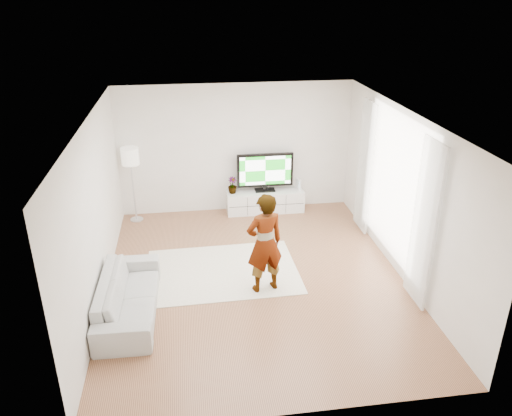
{
  "coord_description": "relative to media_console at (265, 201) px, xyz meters",
  "views": [
    {
      "loc": [
        -1.03,
        -7.26,
        4.61
      ],
      "look_at": [
        0.07,
        0.4,
        1.15
      ],
      "focal_mm": 35.0,
      "sensor_mm": 36.0,
      "label": 1
    }
  ],
  "objects": [
    {
      "name": "game_console",
      "position": [
        0.74,
        -0.0,
        0.36
      ],
      "size": [
        0.09,
        0.19,
        0.24
      ],
      "rotation": [
        0.0,
        0.0,
        0.19
      ],
      "color": "white",
      "rests_on": "media_console"
    },
    {
      "name": "wall_right",
      "position": [
        1.89,
        -2.76,
        1.16
      ],
      "size": [
        0.02,
        6.0,
        2.8
      ],
      "primitive_type": "cube",
      "color": "white",
      "rests_on": "floor"
    },
    {
      "name": "television",
      "position": [
        -0.0,
        0.03,
        0.7
      ],
      "size": [
        1.22,
        0.24,
        0.85
      ],
      "color": "black",
      "rests_on": "media_console"
    },
    {
      "name": "floor_lamp",
      "position": [
        -2.81,
        -0.06,
        1.12
      ],
      "size": [
        0.36,
        0.36,
        1.61
      ],
      "color": "silver",
      "rests_on": "floor"
    },
    {
      "name": "floor",
      "position": [
        -0.61,
        -2.76,
        -0.24
      ],
      "size": [
        6.0,
        6.0,
        0.0
      ],
      "primitive_type": "plane",
      "color": "#AC724D",
      "rests_on": "ground"
    },
    {
      "name": "curtain_near",
      "position": [
        1.79,
        -3.76,
        1.11
      ],
      "size": [
        0.04,
        0.7,
        2.6
      ],
      "primitive_type": "cube",
      "color": "white",
      "rests_on": "floor"
    },
    {
      "name": "media_console",
      "position": [
        0.0,
        0.0,
        0.0
      ],
      "size": [
        1.69,
        0.48,
        0.48
      ],
      "color": "white",
      "rests_on": "floor"
    },
    {
      "name": "curtain_far",
      "position": [
        1.79,
        -1.16,
        1.11
      ],
      "size": [
        0.04,
        0.7,
        2.6
      ],
      "primitive_type": "cube",
      "color": "white",
      "rests_on": "floor"
    },
    {
      "name": "window",
      "position": [
        1.87,
        -2.46,
        1.21
      ],
      "size": [
        0.01,
        2.6,
        2.5
      ],
      "primitive_type": "cube",
      "color": "white",
      "rests_on": "wall_right"
    },
    {
      "name": "wall_front",
      "position": [
        -0.61,
        -5.76,
        1.16
      ],
      "size": [
        5.0,
        0.02,
        2.8
      ],
      "primitive_type": "cube",
      "color": "white",
      "rests_on": "floor"
    },
    {
      "name": "rug",
      "position": [
        -1.15,
        -2.45,
        -0.23
      ],
      "size": [
        2.65,
        1.93,
        0.01
      ],
      "primitive_type": "cube",
      "rotation": [
        0.0,
        0.0,
        0.02
      ],
      "color": "white",
      "rests_on": "floor"
    },
    {
      "name": "wall_back",
      "position": [
        -0.61,
        0.24,
        1.16
      ],
      "size": [
        5.0,
        0.02,
        2.8
      ],
      "primitive_type": "cube",
      "color": "white",
      "rests_on": "floor"
    },
    {
      "name": "wall_left",
      "position": [
        -3.11,
        -2.76,
        1.16
      ],
      "size": [
        0.02,
        6.0,
        2.8
      ],
      "primitive_type": "cube",
      "color": "white",
      "rests_on": "floor"
    },
    {
      "name": "player",
      "position": [
        -0.51,
        -3.11,
        0.62
      ],
      "size": [
        0.7,
        0.55,
        1.69
      ],
      "primitive_type": "imported",
      "rotation": [
        0.0,
        0.0,
        3.41
      ],
      "color": "#334772",
      "rests_on": "rug"
    },
    {
      "name": "potted_plant",
      "position": [
        -0.72,
        0.0,
        0.42
      ],
      "size": [
        0.27,
        0.27,
        0.36
      ],
      "primitive_type": "imported",
      "rotation": [
        0.0,
        0.0,
        0.43
      ],
      "color": "#3F7238",
      "rests_on": "media_console"
    },
    {
      "name": "sofa",
      "position": [
        -2.65,
        -3.45,
        0.07
      ],
      "size": [
        0.86,
        2.11,
        0.61
      ],
      "primitive_type": "imported",
      "rotation": [
        0.0,
        0.0,
        1.55
      ],
      "color": "#ACACA7",
      "rests_on": "floor"
    },
    {
      "name": "ceiling",
      "position": [
        -0.61,
        -2.76,
        2.56
      ],
      "size": [
        6.0,
        6.0,
        0.0
      ],
      "primitive_type": "plane",
      "color": "white",
      "rests_on": "wall_back"
    }
  ]
}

